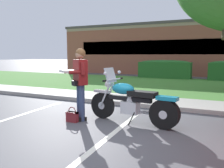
% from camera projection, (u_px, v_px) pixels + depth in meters
% --- Properties ---
extents(ground_plane, '(140.00, 140.00, 0.00)m').
position_uv_depth(ground_plane, '(99.00, 138.00, 4.49)').
color(ground_plane, '#4C4C51').
extents(curb_strip, '(60.00, 0.20, 0.12)m').
position_uv_depth(curb_strip, '(147.00, 105.00, 7.09)').
color(curb_strip, '#ADA89E').
rests_on(curb_strip, ground).
extents(concrete_walk, '(60.00, 1.50, 0.08)m').
position_uv_depth(concrete_walk, '(155.00, 101.00, 7.85)').
color(concrete_walk, '#ADA89E').
rests_on(concrete_walk, ground).
extents(grass_lawn, '(60.00, 7.57, 0.06)m').
position_uv_depth(grass_lawn, '(180.00, 86.00, 11.90)').
color(grass_lawn, '#478433').
rests_on(grass_lawn, ground).
extents(stall_stripe_0, '(0.41, 4.40, 0.01)m').
position_uv_depth(stall_stripe_0, '(9.00, 119.00, 5.81)').
color(stall_stripe_0, silver).
rests_on(stall_stripe_0, ground).
extents(stall_stripe_1, '(0.41, 4.40, 0.01)m').
position_uv_depth(stall_stripe_1, '(110.00, 136.00, 4.60)').
color(stall_stripe_1, silver).
rests_on(stall_stripe_1, ground).
extents(motorcycle, '(2.24, 0.82, 1.26)m').
position_uv_depth(motorcycle, '(134.00, 102.00, 5.37)').
color(motorcycle, black).
rests_on(motorcycle, ground).
extents(rider_person, '(0.61, 0.67, 1.70)m').
position_uv_depth(rider_person, '(79.00, 78.00, 5.57)').
color(rider_person, black).
rests_on(rider_person, ground).
extents(handbag, '(0.28, 0.13, 0.36)m').
position_uv_depth(handbag, '(72.00, 116.00, 5.54)').
color(handbag, maroon).
rests_on(handbag, ground).
extents(hedge_left, '(3.40, 0.90, 1.24)m').
position_uv_depth(hedge_left, '(165.00, 69.00, 15.76)').
color(hedge_left, '#286028').
rests_on(hedge_left, ground).
extents(brick_building, '(24.12, 8.25, 4.13)m').
position_uv_depth(brick_building, '(210.00, 49.00, 20.40)').
color(brick_building, '#93513D').
rests_on(brick_building, ground).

